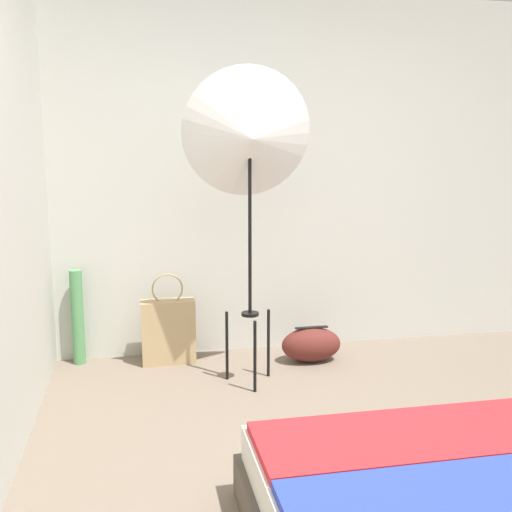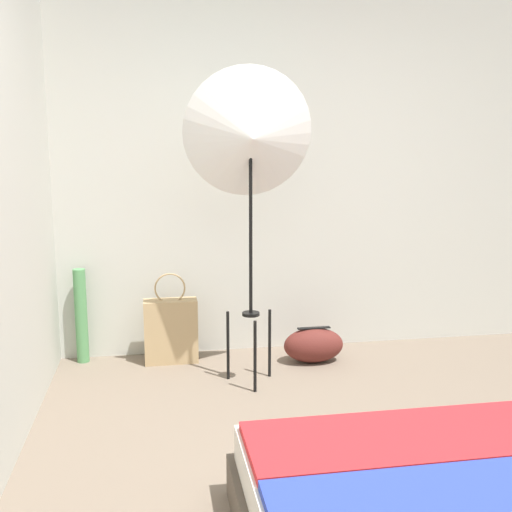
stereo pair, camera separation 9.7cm
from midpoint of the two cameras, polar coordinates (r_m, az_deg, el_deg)
name	(u,v)px [view 2 (the right image)]	position (r m, az deg, el deg)	size (l,w,h in m)	color
wall_back	(283,177)	(4.46, 3.25, 7.55)	(8.00, 0.05, 2.60)	beige
wall_side_left	(6,190)	(3.20, -21.94, 5.88)	(0.05, 8.00, 2.60)	beige
photo_umbrella	(251,137)	(3.70, 0.24, 11.26)	(0.82, 0.39, 2.00)	black
tote_bag	(171,330)	(4.31, -7.46, -7.02)	(0.37, 0.16, 0.65)	tan
duffel_bag	(314,345)	(4.33, 6.15, -8.43)	(0.43, 0.25, 0.25)	#5B231E
paper_roll	(81,316)	(4.41, -15.71, -5.52)	(0.09, 0.09, 0.68)	#56995B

